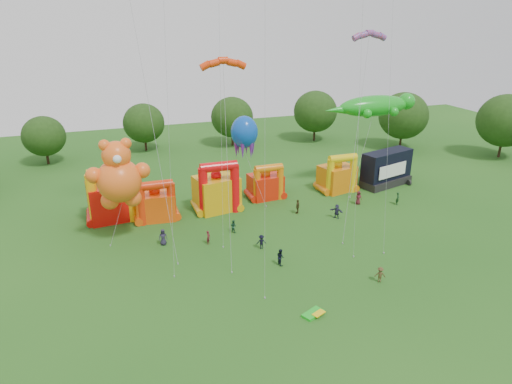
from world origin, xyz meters
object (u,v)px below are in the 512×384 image
object	(u,v)px
teddy_bear_kite	(119,179)
spectator_4	(298,206)
bouncy_castle_0	(112,199)
spectator_0	(163,237)
stage_trailer	(386,169)
octopus_kite	(249,153)
bouncy_castle_2	(217,191)
gecko_kite	(366,138)

from	to	relation	value
teddy_bear_kite	spectator_4	world-z (taller)	teddy_bear_kite
bouncy_castle_0	spectator_0	size ratio (longest dim) A/B	3.76
bouncy_castle_0	stage_trailer	world-z (taller)	bouncy_castle_0
octopus_kite	spectator_0	world-z (taller)	octopus_kite
bouncy_castle_2	teddy_bear_kite	size ratio (longest dim) A/B	0.58
gecko_kite	bouncy_castle_0	bearing A→B (deg)	178.76
bouncy_castle_2	spectator_0	bearing A→B (deg)	-137.22
stage_trailer	octopus_kite	distance (m)	22.72
teddy_bear_kite	octopus_kite	xyz separation A→B (m)	(16.89, 5.55, -0.18)
bouncy_castle_0	octopus_kite	size ratio (longest dim) A/B	0.59
octopus_kite	spectator_0	xyz separation A→B (m)	(-12.91, -7.99, -6.41)
bouncy_castle_0	spectator_0	xyz separation A→B (m)	(4.86, -9.26, -1.78)
teddy_bear_kite	spectator_4	bearing A→B (deg)	1.70
octopus_kite	spectator_4	distance (m)	9.52
bouncy_castle_0	teddy_bear_kite	distance (m)	8.39
stage_trailer	spectator_0	world-z (taller)	stage_trailer
bouncy_castle_2	teddy_bear_kite	bearing A→B (deg)	-156.78
bouncy_castle_0	teddy_bear_kite	world-z (taller)	teddy_bear_kite
teddy_bear_kite	bouncy_castle_0	bearing A→B (deg)	97.32
octopus_kite	spectator_4	world-z (taller)	octopus_kite
teddy_bear_kite	spectator_4	distance (m)	22.92
bouncy_castle_0	bouncy_castle_2	distance (m)	13.31
teddy_bear_kite	spectator_4	xyz separation A→B (m)	(21.94, 0.65, -6.59)
bouncy_castle_2	spectator_4	bearing A→B (deg)	-25.81
bouncy_castle_2	gecko_kite	bearing A→B (deg)	1.89
spectator_0	octopus_kite	bearing A→B (deg)	39.14
teddy_bear_kite	gecko_kite	bearing A→B (deg)	9.81
teddy_bear_kite	gecko_kite	distance (m)	35.45
gecko_kite	spectator_4	distance (m)	15.63
stage_trailer	octopus_kite	xyz separation A→B (m)	(-22.19, -0.63, 4.80)
bouncy_castle_0	bouncy_castle_2	xyz separation A→B (m)	(13.22, -1.52, -0.08)
bouncy_castle_2	stage_trailer	distance (m)	26.76
gecko_kite	octopus_kite	size ratio (longest dim) A/B	1.19
stage_trailer	spectator_4	world-z (taller)	stage_trailer
octopus_kite	spectator_0	bearing A→B (deg)	-148.23
bouncy_castle_0	stage_trailer	distance (m)	39.97
bouncy_castle_2	bouncy_castle_0	bearing A→B (deg)	173.42
octopus_kite	teddy_bear_kite	bearing A→B (deg)	-161.80
stage_trailer	teddy_bear_kite	bearing A→B (deg)	-171.01
teddy_bear_kite	gecko_kite	size ratio (longest dim) A/B	0.83
bouncy_castle_0	octopus_kite	bearing A→B (deg)	-4.07
spectator_4	spectator_0	bearing A→B (deg)	-40.02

